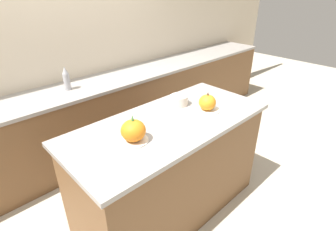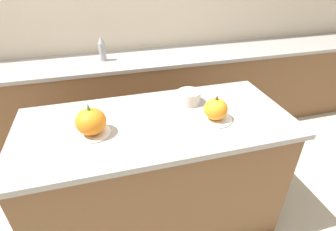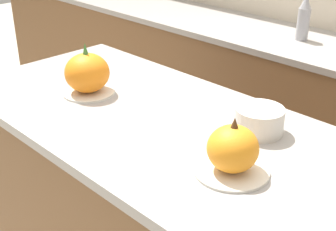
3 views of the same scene
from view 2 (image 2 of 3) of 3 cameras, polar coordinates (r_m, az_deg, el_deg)
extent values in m
plane|color=#BCB29E|center=(2.26, -1.95, -21.39)|extent=(12.00, 12.00, 0.00)
cube|color=beige|center=(2.98, -10.22, 20.65)|extent=(8.00, 0.06, 2.50)
cube|color=brown|center=(1.92, -2.20, -13.35)|extent=(1.63, 0.70, 0.90)
cube|color=gray|center=(1.62, -2.53, -1.66)|extent=(1.69, 0.76, 0.03)
cube|color=brown|center=(2.94, -7.97, 3.60)|extent=(6.00, 0.56, 0.86)
cube|color=gray|center=(2.76, -8.66, 11.77)|extent=(6.00, 0.60, 0.03)
cylinder|color=silver|center=(1.55, -16.01, -3.68)|extent=(0.20, 0.20, 0.01)
ellipsoid|color=orange|center=(1.51, -16.44, -1.26)|extent=(0.17, 0.17, 0.15)
cone|color=#38702D|center=(1.46, -16.99, 1.81)|extent=(0.02, 0.02, 0.05)
cylinder|color=silver|center=(1.64, 10.12, -0.70)|extent=(0.21, 0.21, 0.01)
ellipsoid|color=orange|center=(1.61, 10.35, 1.39)|extent=(0.14, 0.14, 0.13)
cone|color=#4C2D14|center=(1.57, 10.62, 3.83)|extent=(0.02, 0.02, 0.03)
cylinder|color=#99999E|center=(2.73, -14.07, 13.28)|extent=(0.07, 0.07, 0.17)
cone|color=#99999E|center=(2.70, -14.43, 15.77)|extent=(0.06, 0.06, 0.07)
cylinder|color=beige|center=(1.79, 4.56, 4.02)|extent=(0.16, 0.16, 0.08)
camera|label=1|loc=(0.97, -104.64, -2.06)|focal=28.00mm
camera|label=3|loc=(1.35, 60.47, 9.22)|focal=50.00mm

